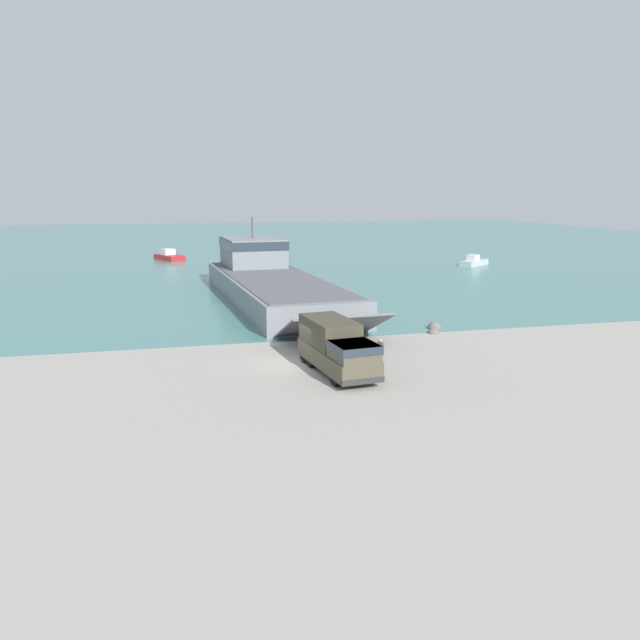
{
  "coord_description": "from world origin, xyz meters",
  "views": [
    {
      "loc": [
        -7.35,
        -37.43,
        10.75
      ],
      "look_at": [
        2.66,
        3.21,
        2.11
      ],
      "focal_mm": 35.0,
      "sensor_mm": 36.0,
      "label": 1
    }
  ],
  "objects_px": {
    "soldier_on_ramp": "(380,350)",
    "moored_boat_a": "(169,256)",
    "moored_boat_b": "(474,262)",
    "landing_craft": "(269,279)",
    "military_truck": "(337,347)"
  },
  "relations": [
    {
      "from": "soldier_on_ramp",
      "to": "moored_boat_b",
      "type": "xyz_separation_m",
      "value": [
        31.53,
        48.17,
        -0.44
      ]
    },
    {
      "from": "military_truck",
      "to": "soldier_on_ramp",
      "type": "height_order",
      "value": "military_truck"
    },
    {
      "from": "landing_craft",
      "to": "moored_boat_a",
      "type": "height_order",
      "value": "landing_craft"
    },
    {
      "from": "military_truck",
      "to": "moored_boat_b",
      "type": "bearing_deg",
      "value": 138.04
    },
    {
      "from": "moored_boat_b",
      "to": "moored_boat_a",
      "type": "bearing_deg",
      "value": -149.96
    },
    {
      "from": "moored_boat_a",
      "to": "landing_craft",
      "type": "bearing_deg",
      "value": 76.26
    },
    {
      "from": "soldier_on_ramp",
      "to": "moored_boat_b",
      "type": "height_order",
      "value": "soldier_on_ramp"
    },
    {
      "from": "moored_boat_b",
      "to": "soldier_on_ramp",
      "type": "bearing_deg",
      "value": -70.23
    },
    {
      "from": "landing_craft",
      "to": "moored_boat_b",
      "type": "bearing_deg",
      "value": 27.75
    },
    {
      "from": "soldier_on_ramp",
      "to": "moored_boat_a",
      "type": "relative_size",
      "value": 0.27
    },
    {
      "from": "military_truck",
      "to": "moored_boat_b",
      "type": "xyz_separation_m",
      "value": [
        34.56,
        49.02,
        -1.03
      ]
    },
    {
      "from": "military_truck",
      "to": "landing_craft",
      "type": "bearing_deg",
      "value": 172.29
    },
    {
      "from": "moored_boat_a",
      "to": "moored_boat_b",
      "type": "relative_size",
      "value": 1.1
    },
    {
      "from": "landing_craft",
      "to": "soldier_on_ramp",
      "type": "distance_m",
      "value": 27.34
    },
    {
      "from": "military_truck",
      "to": "moored_boat_a",
      "type": "height_order",
      "value": "military_truck"
    }
  ]
}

